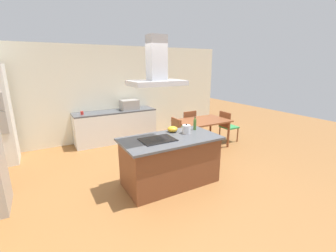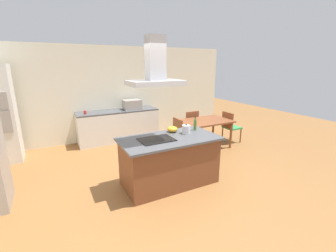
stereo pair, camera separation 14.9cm
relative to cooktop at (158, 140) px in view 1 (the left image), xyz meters
The scene contains 15 objects.
ground 1.77m from the cooktop, 80.25° to the left, with size 16.00×16.00×0.00m, color #936033.
wall_back 3.29m from the cooktop, 85.47° to the left, with size 7.20×0.10×2.70m, color silver.
kitchen_island 0.52m from the cooktop, ahead, with size 1.80×0.95×0.90m.
cooktop is the anchor object (origin of this frame).
tea_kettle 0.67m from the cooktop, ahead, with size 0.21×0.16×0.19m.
olive_oil_bottle 0.97m from the cooktop, 11.64° to the left, with size 0.06×0.06×0.27m.
mixing_bowl 0.57m from the cooktop, 31.69° to the left, with size 0.20×0.20×0.11m, color gold.
back_counter 2.92m from the cooktop, 87.73° to the left, with size 2.30×0.62×0.90m.
countertop_microwave 2.93m from the cooktop, 79.25° to the left, with size 0.50×0.38×0.28m, color #9E9993.
coffee_mug_red 2.94m from the cooktop, 105.52° to the left, with size 0.08×0.08×0.09m, color red.
dining_table 2.34m from the cooktop, 32.43° to the left, with size 1.40×0.90×0.75m.
chair_at_left_end 1.68m from the cooktop, 49.93° to the left, with size 0.42×0.42×0.89m.
chair_at_right_end 3.17m from the cooktop, 23.43° to the left, with size 0.42×0.42×0.89m.
chair_facing_back_wall 2.77m from the cooktop, 44.24° to the left, with size 0.42×0.42×0.89m.
range_hood 1.20m from the cooktop, ahead, with size 0.90×0.55×0.78m.
Camera 1 is at (-1.96, -3.36, 2.19)m, focal length 24.16 mm.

